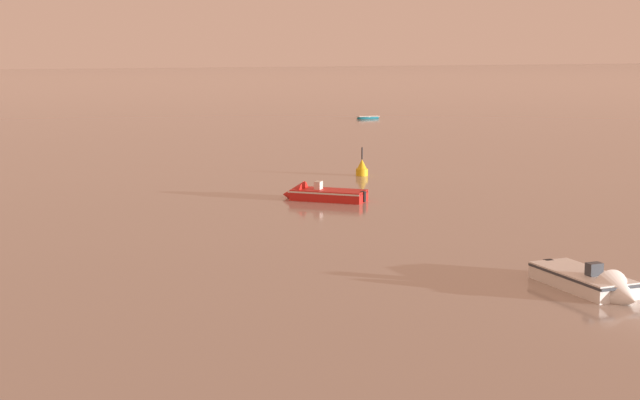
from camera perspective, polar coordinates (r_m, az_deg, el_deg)
name	(u,v)px	position (r m, az deg, el deg)	size (l,w,h in m)	color
motorboat_moored_1	(317,196)	(59.07, -0.21, 0.26)	(5.19, 5.09, 1.85)	red
motorboat_moored_2	(595,287)	(38.37, 16.34, -5.06)	(2.11, 5.54, 1.86)	white
rowboat_moored_0	(368,118)	(126.17, 2.92, 5.00)	(3.33, 1.22, 0.52)	#197084
channel_buoy	(362,170)	(70.16, 2.56, 1.86)	(0.90, 0.90, 2.30)	gold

